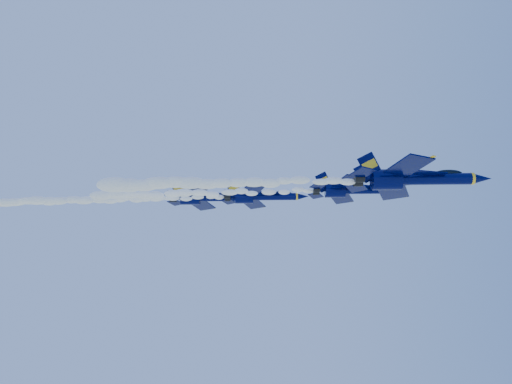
{
  "coord_description": "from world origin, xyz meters",
  "views": [
    {
      "loc": [
        -4.59,
        -81.05,
        120.75
      ],
      "look_at": [
        -6.06,
        -0.88,
        154.0
      ],
      "focal_mm": 35.0,
      "sensor_mm": 36.0,
      "label": 1
    }
  ],
  "objects_px": {
    "jet_second": "(353,190)",
    "jet_third": "(261,196)",
    "jet_lead": "(413,179)",
    "jet_fourth": "(208,197)"
  },
  "relations": [
    {
      "from": "jet_lead",
      "to": "jet_fourth",
      "type": "relative_size",
      "value": 1.13
    },
    {
      "from": "jet_second",
      "to": "jet_fourth",
      "type": "bearing_deg",
      "value": 152.3
    },
    {
      "from": "jet_fourth",
      "to": "jet_lead",
      "type": "bearing_deg",
      "value": -36.62
    },
    {
      "from": "jet_lead",
      "to": "jet_second",
      "type": "distance_m",
      "value": 12.97
    },
    {
      "from": "jet_lead",
      "to": "jet_fourth",
      "type": "xyz_separation_m",
      "value": [
        -32.81,
        24.39,
        7.14
      ]
    },
    {
      "from": "jet_fourth",
      "to": "jet_second",
      "type": "bearing_deg",
      "value": -27.7
    },
    {
      "from": "jet_second",
      "to": "jet_third",
      "type": "height_order",
      "value": "jet_third"
    },
    {
      "from": "jet_lead",
      "to": "jet_third",
      "type": "height_order",
      "value": "jet_third"
    },
    {
      "from": "jet_second",
      "to": "jet_lead",
      "type": "bearing_deg",
      "value": -57.75
    },
    {
      "from": "jet_second",
      "to": "jet_third",
      "type": "distance_m",
      "value": 17.98
    }
  ]
}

